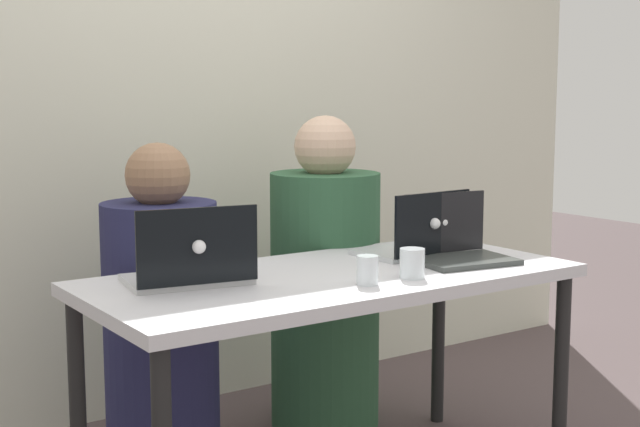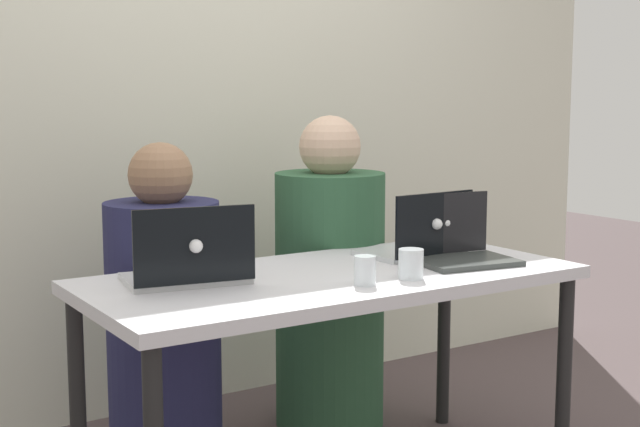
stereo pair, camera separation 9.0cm
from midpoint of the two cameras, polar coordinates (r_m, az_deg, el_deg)
The scene contains 9 objects.
back_wall at distance 3.72m, azimuth -9.92°, elevation 6.54°, with size 4.50×0.10×2.45m, color silver.
desk at distance 2.81m, azimuth -0.09°, elevation -5.21°, with size 1.55×0.71×0.74m.
person_on_left at distance 3.15m, azimuth -10.94°, elevation -7.00°, with size 0.48×0.48×1.13m.
person_on_right at distance 3.47m, azimuth -0.42°, elevation -4.90°, with size 0.46×0.46×1.21m.
laptop_front_right at distance 3.01m, azimuth 7.94°, elevation -2.13°, with size 0.35×0.28×0.22m.
laptop_back_right at distance 3.10m, azimuth 5.31°, elevation -1.80°, with size 0.36×0.28×0.23m.
laptop_back_left at distance 2.65m, azimuth -9.26°, elevation -3.45°, with size 0.39×0.31×0.24m.
water_glass_right at distance 2.72m, azimuth 4.98°, elevation -3.33°, with size 0.08×0.08×0.09m.
water_glass_center at distance 2.62m, azimuth 2.08°, elevation -3.77°, with size 0.06×0.06×0.09m.
Camera 1 is at (-1.58, -2.24, 1.30)m, focal length 50.00 mm.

